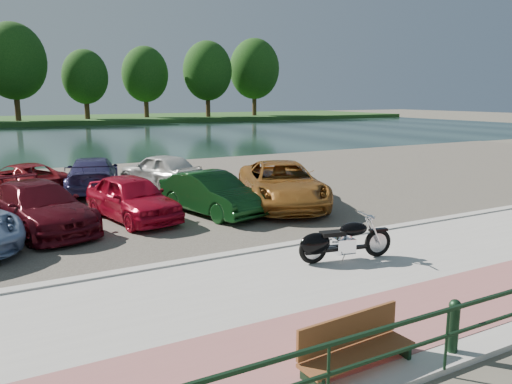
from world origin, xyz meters
The scene contains 18 objects.
ground centered at (0.00, 0.00, 0.00)m, with size 200.00×200.00×0.00m, color #595447.
promenade centered at (0.00, -1.00, 0.05)m, with size 60.00×6.00×0.10m, color #AEAAA3.
pink_path centered at (0.00, -2.50, 0.10)m, with size 60.00×2.00×0.01m, color #9E5959.
kerb centered at (0.00, 2.00, 0.07)m, with size 60.00×0.30×0.14m, color #AEAAA3.
parking_lot centered at (0.00, 11.00, 0.02)m, with size 60.00×18.00×0.04m, color #433C36.
river centered at (0.00, 40.00, 0.00)m, with size 120.00×40.00×0.00m, color #1A2F2A.
far_bank centered at (0.00, 72.00, 0.30)m, with size 120.00×24.00×0.60m, color #244A1A.
bollards centered at (-1.67, -3.70, 0.54)m, with size 10.68×0.18×0.81m.
far_trees centered at (4.36, 65.79, 7.49)m, with size 70.25×10.68×12.52m.
motorcycle centered at (-0.45, 0.41, 0.56)m, with size 2.31×0.85×1.05m.
park_bench centered at (-3.05, -3.33, 0.43)m, with size 1.82×0.56×0.72m.
car_3 centered at (-6.10, 6.74, 0.73)m, with size 1.93×4.76×1.38m, color #4C0A13.
car_4 centered at (-3.44, 6.75, 0.74)m, with size 1.65×4.09×1.39m, color #A80B22.
car_5 centered at (-0.99, 6.28, 0.72)m, with size 1.43×4.10×1.35m, color black.
car_6 centered at (1.65, 6.24, 0.80)m, with size 2.53×5.49×1.53m, color #9E6324.
car_10 centered at (-6.08, 12.89, 0.65)m, with size 2.03×4.39×1.22m, color maroon.
car_11 centered at (-3.60, 12.09, 0.74)m, with size 1.95×4.80×1.39m, color navy.
car_12 centered at (-0.84, 12.02, 0.74)m, with size 1.66×4.12×1.40m, color silver.
Camera 1 is at (-7.31, -8.28, 3.81)m, focal length 35.00 mm.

